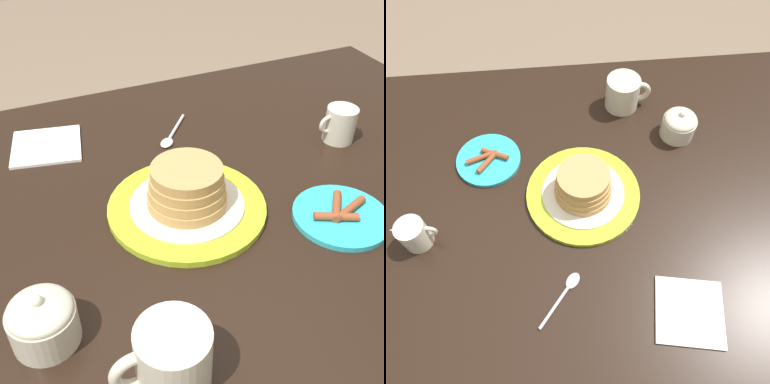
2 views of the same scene
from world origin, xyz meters
TOP-DOWN VIEW (x-y plane):
  - dining_table at (0.00, 0.00)m, footprint 1.48×0.98m
  - pancake_plate at (0.01, 0.02)m, footprint 0.28×0.28m
  - side_plate_bacon at (-0.23, 0.14)m, footprint 0.17×0.17m
  - coffee_mug at (0.15, 0.31)m, footprint 0.13×0.09m
  - creamer_pitcher at (-0.38, -0.07)m, footprint 0.10×0.06m
  - sugar_bowl at (0.28, 0.19)m, footprint 0.09×0.09m
  - napkin at (0.20, -0.29)m, footprint 0.16×0.16m
  - spoon at (-0.05, -0.22)m, footprint 0.10×0.12m

SIDE VIEW (x-z plane):
  - dining_table at x=0.00m, z-range 0.26..1.00m
  - napkin at x=0.20m, z-range 0.73..0.74m
  - spoon at x=-0.05m, z-range 0.73..0.74m
  - side_plate_bacon at x=-0.23m, z-range 0.73..0.75m
  - pancake_plate at x=0.01m, z-range 0.72..0.81m
  - sugar_bowl at x=0.28m, z-range 0.73..0.82m
  - creamer_pitcher at x=-0.38m, z-range 0.73..0.81m
  - coffee_mug at x=0.15m, z-range 0.74..0.83m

